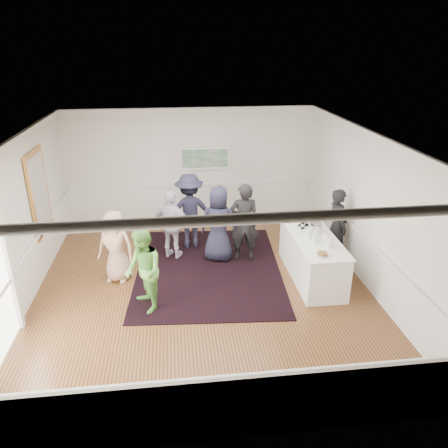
{
  "coord_description": "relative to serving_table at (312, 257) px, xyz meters",
  "views": [
    {
      "loc": [
        -0.53,
        -8.17,
        4.88
      ],
      "look_at": [
        0.49,
        0.2,
        1.32
      ],
      "focal_mm": 35.0,
      "sensor_mm": 36.0,
      "label": 1
    }
  ],
  "objects": [
    {
      "name": "ceiling",
      "position": [
        -2.42,
        -0.07,
        2.7
      ],
      "size": [
        7.0,
        8.0,
        0.02
      ],
      "primitive_type": "cube",
      "color": "white",
      "rests_on": "wall_back"
    },
    {
      "name": "guest_dark_a",
      "position": [
        -2.57,
        1.91,
        0.46
      ],
      "size": [
        1.3,
        0.84,
        1.91
      ],
      "primitive_type": "imported",
      "rotation": [
        0.0,
        0.0,
        3.25
      ],
      "color": "#1D1D31",
      "rests_on": "floor"
    },
    {
      "name": "wainscoting",
      "position": [
        -2.42,
        -0.07,
        0.0
      ],
      "size": [
        7.0,
        8.0,
        1.0
      ],
      "primitive_type": null,
      "color": "white",
      "rests_on": "floor"
    },
    {
      "name": "wall_left",
      "position": [
        -5.92,
        -0.07,
        1.1
      ],
      "size": [
        0.02,
        8.0,
        3.2
      ],
      "primitive_type": "cube",
      "color": "white",
      "rests_on": "floor"
    },
    {
      "name": "guest_dark_b",
      "position": [
        -1.35,
        1.03,
        0.45
      ],
      "size": [
        0.72,
        0.51,
        1.9
      ],
      "primitive_type": "imported",
      "rotation": [
        0.0,
        0.0,
        3.07
      ],
      "color": "black",
      "rests_on": "floor"
    },
    {
      "name": "guest_navy",
      "position": [
        -1.94,
        1.1,
        0.41
      ],
      "size": [
        1.02,
        0.82,
        1.82
      ],
      "primitive_type": "imported",
      "rotation": [
        0.0,
        0.0,
        2.83
      ],
      "color": "#1D1D31",
      "rests_on": "floor"
    },
    {
      "name": "wine_bottles",
      "position": [
        0.02,
        0.52,
        0.64
      ],
      "size": [
        0.42,
        0.25,
        0.31
      ],
      "color": "black",
      "rests_on": "serving_table"
    },
    {
      "name": "guest_green",
      "position": [
        -3.59,
        -0.85,
        0.35
      ],
      "size": [
        0.89,
        0.99,
        1.69
      ],
      "primitive_type": "imported",
      "rotation": [
        0.0,
        0.0,
        -1.22
      ],
      "color": "#62AD45",
      "rests_on": "floor"
    },
    {
      "name": "wall_right",
      "position": [
        1.08,
        -0.07,
        1.1
      ],
      "size": [
        0.02,
        8.0,
        3.2
      ],
      "primitive_type": "cube",
      "color": "white",
      "rests_on": "floor"
    },
    {
      "name": "juice_pitchers",
      "position": [
        0.02,
        -0.31,
        0.61
      ],
      "size": [
        0.39,
        0.6,
        0.24
      ],
      "color": "#68AE3E",
      "rests_on": "serving_table"
    },
    {
      "name": "mirror",
      "position": [
        -5.87,
        1.23,
        1.3
      ],
      "size": [
        0.05,
        1.25,
        1.85
      ],
      "color": "gold",
      "rests_on": "wall_left"
    },
    {
      "name": "bartender",
      "position": [
        0.78,
        0.68,
        0.4
      ],
      "size": [
        0.49,
        0.7,
        1.8
      ],
      "primitive_type": "imported",
      "rotation": [
        0.0,
        0.0,
        1.67
      ],
      "color": "black",
      "rests_on": "floor"
    },
    {
      "name": "wall_front",
      "position": [
        -2.42,
        -4.07,
        1.1
      ],
      "size": [
        7.0,
        0.02,
        3.2
      ],
      "primitive_type": "cube",
      "color": "white",
      "rests_on": "floor"
    },
    {
      "name": "area_rug",
      "position": [
        -2.23,
        0.63,
        -0.49
      ],
      "size": [
        3.54,
        4.48,
        0.02
      ],
      "primitive_type": "cube",
      "rotation": [
        0.0,
        0.0,
        -0.07
      ],
      "color": "black",
      "rests_on": "floor"
    },
    {
      "name": "landscape_painting",
      "position": [
        -2.02,
        3.88,
        1.28
      ],
      "size": [
        1.44,
        0.06,
        0.66
      ],
      "color": "white",
      "rests_on": "wall_back"
    },
    {
      "name": "guest_lilac",
      "position": [
        -3.02,
        1.34,
        0.34
      ],
      "size": [
        1.06,
        0.78,
        1.67
      ],
      "primitive_type": "imported",
      "rotation": [
        0.0,
        0.0,
        2.7
      ],
      "color": "silver",
      "rests_on": "floor"
    },
    {
      "name": "serving_table",
      "position": [
        0.0,
        0.0,
        0.0
      ],
      "size": [
        0.92,
        2.43,
        0.98
      ],
      "color": "white",
      "rests_on": "floor"
    },
    {
      "name": "guest_tan",
      "position": [
        -4.24,
        0.4,
        0.31
      ],
      "size": [
        0.9,
        0.72,
        1.61
      ],
      "primitive_type": "imported",
      "rotation": [
        0.0,
        0.0,
        -0.3
      ],
      "color": "tan",
      "rests_on": "floor"
    },
    {
      "name": "wall_back",
      "position": [
        -2.42,
        3.93,
        1.1
      ],
      "size": [
        7.0,
        0.02,
        3.2
      ],
      "primitive_type": "cube",
      "color": "white",
      "rests_on": "floor"
    },
    {
      "name": "ice_bucket",
      "position": [
        0.08,
        0.17,
        0.6
      ],
      "size": [
        0.26,
        0.26,
        0.25
      ],
      "primitive_type": "cylinder",
      "color": "silver",
      "rests_on": "serving_table"
    },
    {
      "name": "floor",
      "position": [
        -2.42,
        -0.07,
        -0.5
      ],
      "size": [
        8.0,
        8.0,
        0.0
      ],
      "primitive_type": "plane",
      "color": "brown",
      "rests_on": "ground"
    },
    {
      "name": "nut_bowl",
      "position": [
        -0.12,
        -0.92,
        0.53
      ],
      "size": [
        0.23,
        0.23,
        0.07
      ],
      "color": "white",
      "rests_on": "serving_table"
    }
  ]
}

